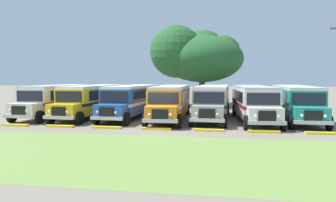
# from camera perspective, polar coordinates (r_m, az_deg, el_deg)

# --- Properties ---
(ground_plane) EXTENTS (220.00, 220.00, 0.00)m
(ground_plane) POSITION_cam_1_polar(r_m,az_deg,el_deg) (21.57, -1.85, -5.08)
(ground_plane) COLOR slate
(foreground_grass_strip) EXTENTS (80.00, 9.24, 0.01)m
(foreground_grass_strip) POSITION_cam_1_polar(r_m,az_deg,el_deg) (14.67, -7.38, -9.53)
(foreground_grass_strip) COLOR olive
(foreground_grass_strip) RESTS_ON ground_plane
(parked_bus_slot_0) EXTENTS (2.79, 10.85, 2.82)m
(parked_bus_slot_0) POSITION_cam_1_polar(r_m,az_deg,el_deg) (30.61, -19.37, 0.42)
(parked_bus_slot_0) COLOR silver
(parked_bus_slot_0) RESTS_ON ground_plane
(parked_bus_slot_1) EXTENTS (3.14, 10.90, 2.82)m
(parked_bus_slot_1) POSITION_cam_1_polar(r_m,az_deg,el_deg) (28.98, -13.40, 0.34)
(parked_bus_slot_1) COLOR yellow
(parked_bus_slot_1) RESTS_ON ground_plane
(parked_bus_slot_2) EXTENTS (3.13, 10.90, 2.82)m
(parked_bus_slot_2) POSITION_cam_1_polar(r_m,az_deg,el_deg) (27.97, -6.49, 0.29)
(parked_bus_slot_2) COLOR #23519E
(parked_bus_slot_2) RESTS_ON ground_plane
(parked_bus_slot_3) EXTENTS (2.91, 10.87, 2.82)m
(parked_bus_slot_3) POSITION_cam_1_polar(r_m,az_deg,el_deg) (26.48, 0.53, 0.10)
(parked_bus_slot_3) COLOR orange
(parked_bus_slot_3) RESTS_ON ground_plane
(parked_bus_slot_4) EXTENTS (3.11, 10.90, 2.82)m
(parked_bus_slot_4) POSITION_cam_1_polar(r_m,az_deg,el_deg) (27.02, 8.16, 0.14)
(parked_bus_slot_4) COLOR #9E9993
(parked_bus_slot_4) RESTS_ON ground_plane
(parked_bus_slot_5) EXTENTS (3.11, 10.90, 2.82)m
(parked_bus_slot_5) POSITION_cam_1_polar(r_m,az_deg,el_deg) (26.50, 15.26, -0.05)
(parked_bus_slot_5) COLOR silver
(parked_bus_slot_5) RESTS_ON ground_plane
(parked_bus_slot_6) EXTENTS (2.99, 10.88, 2.82)m
(parked_bus_slot_6) POSITION_cam_1_polar(r_m,az_deg,el_deg) (27.71, 22.18, -0.03)
(parked_bus_slot_6) COLOR teal
(parked_bus_slot_6) RESTS_ON ground_plane
(curb_wheelstop_0) EXTENTS (2.00, 0.36, 0.15)m
(curb_wheelstop_0) POSITION_cam_1_polar(r_m,az_deg,el_deg) (25.28, -26.04, -3.96)
(curb_wheelstop_0) COLOR yellow
(curb_wheelstop_0) RESTS_ON ground_plane
(curb_wheelstop_1) EXTENTS (2.00, 0.36, 0.15)m
(curb_wheelstop_1) POSITION_cam_1_polar(r_m,az_deg,el_deg) (23.45, -19.06, -4.37)
(curb_wheelstop_1) COLOR yellow
(curb_wheelstop_1) RESTS_ON ground_plane
(curb_wheelstop_2) EXTENTS (2.00, 0.36, 0.15)m
(curb_wheelstop_2) POSITION_cam_1_polar(r_m,az_deg,el_deg) (22.03, -11.05, -4.76)
(curb_wheelstop_2) COLOR yellow
(curb_wheelstop_2) RESTS_ON ground_plane
(curb_wheelstop_3) EXTENTS (2.00, 0.36, 0.15)m
(curb_wheelstop_3) POSITION_cam_1_polar(r_m,az_deg,el_deg) (21.08, -2.11, -5.09)
(curb_wheelstop_3) COLOR yellow
(curb_wheelstop_3) RESTS_ON ground_plane
(curb_wheelstop_4) EXTENTS (2.00, 0.36, 0.15)m
(curb_wheelstop_4) POSITION_cam_1_polar(r_m,az_deg,el_deg) (20.69, 7.42, -5.30)
(curb_wheelstop_4) COLOR yellow
(curb_wheelstop_4) RESTS_ON ground_plane
(curb_wheelstop_5) EXTENTS (2.00, 0.36, 0.15)m
(curb_wheelstop_5) POSITION_cam_1_polar(r_m,az_deg,el_deg) (20.87, 17.05, -5.37)
(curb_wheelstop_5) COLOR yellow
(curb_wheelstop_5) RESTS_ON ground_plane
(curb_wheelstop_6) EXTENTS (2.00, 0.36, 0.15)m
(curb_wheelstop_6) POSITION_cam_1_polar(r_m,az_deg,el_deg) (21.62, 26.26, -5.29)
(curb_wheelstop_6) COLOR yellow
(curb_wheelstop_6) RESTS_ON ground_plane
(broad_shade_tree) EXTENTS (11.45, 10.29, 9.96)m
(broad_shade_tree) POSITION_cam_1_polar(r_m,az_deg,el_deg) (40.03, 5.54, 8.20)
(broad_shade_tree) COLOR brown
(broad_shade_tree) RESTS_ON ground_plane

